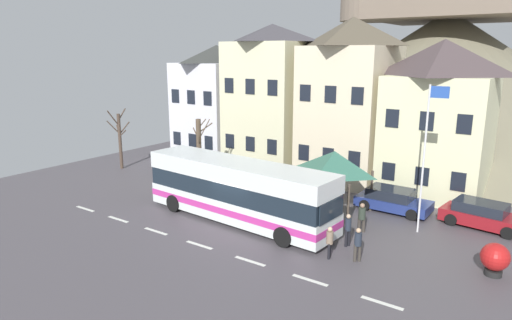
% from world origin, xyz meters
% --- Properties ---
extents(ground_plane, '(40.00, 60.00, 0.07)m').
position_xyz_m(ground_plane, '(0.00, -0.00, -0.03)').
color(ground_plane, '#4D484E').
extents(townhouse_00, '(5.25, 6.63, 9.62)m').
position_xyz_m(townhouse_00, '(-11.40, 12.28, 4.81)').
color(townhouse_00, silver).
rests_on(townhouse_00, ground_plane).
extents(townhouse_01, '(5.81, 5.84, 11.11)m').
position_xyz_m(townhouse_01, '(-5.55, 11.89, 5.56)').
color(townhouse_01, beige).
rests_on(townhouse_01, ground_plane).
extents(townhouse_02, '(5.57, 6.34, 11.38)m').
position_xyz_m(townhouse_02, '(0.87, 12.14, 5.69)').
color(townhouse_02, beige).
rests_on(townhouse_02, ground_plane).
extents(townhouse_03, '(6.08, 5.48, 9.81)m').
position_xyz_m(townhouse_03, '(7.04, 11.71, 4.91)').
color(townhouse_03, beige).
rests_on(townhouse_03, ground_plane).
extents(hilltop_castle, '(39.29, 39.29, 19.31)m').
position_xyz_m(hilltop_castle, '(3.05, 29.41, 6.94)').
color(hilltop_castle, '#726C56').
rests_on(hilltop_castle, ground_plane).
extents(transit_bus, '(11.65, 3.36, 3.33)m').
position_xyz_m(transit_bus, '(-0.40, 0.64, 1.68)').
color(transit_bus, silver).
rests_on(transit_bus, ground_plane).
extents(bus_shelter, '(3.60, 3.60, 3.65)m').
position_xyz_m(bus_shelter, '(3.29, 4.74, 3.00)').
color(bus_shelter, '#473D33').
rests_on(bus_shelter, ground_plane).
extents(parked_car_00, '(4.02, 2.05, 1.32)m').
position_xyz_m(parked_car_00, '(-9.88, 6.52, 0.65)').
color(parked_car_00, '#2B5735').
rests_on(parked_car_00, ground_plane).
extents(parked_car_01, '(4.35, 2.31, 1.37)m').
position_xyz_m(parked_car_01, '(10.73, 7.29, 0.67)').
color(parked_car_01, maroon).
rests_on(parked_car_01, ground_plane).
extents(parked_car_02, '(4.20, 2.10, 1.32)m').
position_xyz_m(parked_car_02, '(5.97, 7.11, 0.65)').
color(parked_car_02, navy).
rests_on(parked_car_02, ground_plane).
extents(parked_car_03, '(4.34, 2.35, 1.21)m').
position_xyz_m(parked_car_03, '(-3.35, 7.29, 0.60)').
color(parked_car_03, '#74665D').
rests_on(parked_car_03, ground_plane).
extents(pedestrian_00, '(0.31, 0.31, 1.50)m').
position_xyz_m(pedestrian_00, '(5.74, -0.71, 0.88)').
color(pedestrian_00, black).
rests_on(pedestrian_00, ground_plane).
extents(pedestrian_01, '(0.32, 0.32, 1.56)m').
position_xyz_m(pedestrian_01, '(6.89, -0.29, 0.88)').
color(pedestrian_01, '#38332D').
rests_on(pedestrian_01, ground_plane).
extents(pedestrian_02, '(0.38, 0.36, 1.55)m').
position_xyz_m(pedestrian_02, '(5.74, 3.02, 0.84)').
color(pedestrian_02, '#38332D').
rests_on(pedestrian_02, ground_plane).
extents(pedestrian_03, '(0.30, 0.32, 1.61)m').
position_xyz_m(pedestrian_03, '(5.87, 0.97, 0.91)').
color(pedestrian_03, black).
rests_on(pedestrian_03, ground_plane).
extents(public_bench, '(1.70, 0.48, 0.87)m').
position_xyz_m(public_bench, '(2.20, 6.73, 0.47)').
color(public_bench, brown).
rests_on(public_bench, ground_plane).
extents(flagpole, '(0.95, 0.10, 7.53)m').
position_xyz_m(flagpole, '(8.20, 4.67, 4.34)').
color(flagpole, silver).
rests_on(flagpole, ground_plane).
extents(harbour_buoy, '(1.15, 1.15, 1.40)m').
position_xyz_m(harbour_buoy, '(12.03, 1.73, 0.78)').
color(harbour_buoy, black).
rests_on(harbour_buoy, ground_plane).
extents(bare_tree_00, '(1.05, 1.52, 4.69)m').
position_xyz_m(bare_tree_00, '(-6.47, 4.32, 2.42)').
color(bare_tree_00, brown).
rests_on(bare_tree_00, ground_plane).
extents(bare_tree_01, '(1.43, 1.92, 4.72)m').
position_xyz_m(bare_tree_01, '(-14.99, 4.53, 2.44)').
color(bare_tree_01, '#47382D').
rests_on(bare_tree_01, ground_plane).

